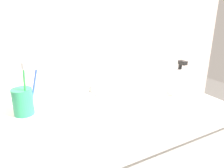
% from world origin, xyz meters
% --- Properties ---
extents(tiled_wall_back, '(2.14, 0.04, 2.40)m').
position_xyz_m(tiled_wall_back, '(0.00, 0.35, 1.20)').
color(tiled_wall_back, beige).
rests_on(tiled_wall_back, ground).
extents(sink_basin, '(0.46, 0.46, 0.10)m').
position_xyz_m(sink_basin, '(0.04, -0.04, 0.81)').
color(sink_basin, white).
rests_on(sink_basin, vanity_counter).
extents(faucet, '(0.02, 0.16, 0.10)m').
position_xyz_m(faucet, '(0.04, 0.17, 0.89)').
color(faucet, silver).
rests_on(faucet, sink_basin).
extents(toothbrush_cup, '(0.07, 0.07, 0.10)m').
position_xyz_m(toothbrush_cup, '(-0.28, 0.07, 0.89)').
color(toothbrush_cup, '#2D9966').
rests_on(toothbrush_cup, vanity_counter).
extents(toothbrush_green, '(0.02, 0.03, 0.20)m').
position_xyz_m(toothbrush_green, '(-0.27, 0.05, 0.96)').
color(toothbrush_green, green).
rests_on(toothbrush_green, toothbrush_cup).
extents(toothbrush_blue, '(0.06, 0.02, 0.18)m').
position_xyz_m(toothbrush_blue, '(-0.24, 0.07, 0.95)').
color(toothbrush_blue, blue).
rests_on(toothbrush_blue, toothbrush_cup).
extents(soap_dispenser, '(0.07, 0.07, 0.16)m').
position_xyz_m(soap_dispenser, '(0.35, -0.06, 0.90)').
color(soap_dispenser, white).
rests_on(soap_dispenser, vanity_counter).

